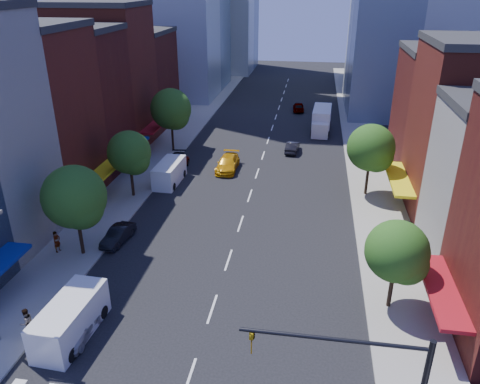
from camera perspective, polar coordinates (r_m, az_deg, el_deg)
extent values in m
plane|color=black|center=(27.62, -6.22, -21.67)|extent=(220.00, 220.00, 0.00)
cube|color=gray|center=(64.22, -7.97, 6.31)|extent=(5.00, 120.00, 0.15)
cube|color=gray|center=(61.96, 14.87, 5.03)|extent=(5.00, 120.00, 0.15)
cube|color=maroon|center=(48.60, -24.96, 8.09)|extent=(12.00, 9.00, 16.00)
cube|color=#4F1413|center=(55.73, -20.23, 10.20)|extent=(12.00, 8.00, 15.00)
cube|color=maroon|center=(62.92, -16.73, 13.09)|extent=(12.00, 9.00, 17.00)
cube|color=#4F1413|center=(71.83, -13.35, 13.14)|extent=(12.00, 10.00, 13.00)
cube|color=#4F1413|center=(56.12, 24.81, 8.48)|extent=(12.00, 10.00, 13.00)
cylinder|color=black|center=(18.42, 11.24, -17.19)|extent=(7.00, 0.16, 0.16)
imported|color=gold|center=(18.85, 1.49, -17.90)|extent=(0.22, 0.18, 1.10)
cylinder|color=black|center=(38.36, -18.94, -4.53)|extent=(0.28, 0.28, 3.92)
sphere|color=#1E4D16|center=(37.09, -19.55, -0.54)|extent=(4.80, 4.80, 4.80)
sphere|color=#1E4D16|center=(36.86, -18.79, -1.79)|extent=(3.36, 3.36, 3.36)
cylinder|color=black|center=(47.35, -13.05, 1.63)|extent=(0.28, 0.28, 3.64)
sphere|color=#1E4D16|center=(46.39, -13.36, 4.74)|extent=(4.20, 4.20, 4.20)
sphere|color=#1E4D16|center=(46.13, -12.73, 3.83)|extent=(2.94, 2.94, 2.94)
cylinder|color=black|center=(59.64, -8.25, 7.06)|extent=(0.28, 0.28, 4.20)
sphere|color=#1E4D16|center=(58.79, -8.43, 9.99)|extent=(5.00, 5.00, 5.00)
sphere|color=#1E4D16|center=(58.53, -7.90, 9.20)|extent=(3.50, 3.50, 3.50)
cylinder|color=black|center=(32.42, 17.98, -10.68)|extent=(0.28, 0.28, 3.36)
sphere|color=#1E4D16|center=(31.09, 18.58, -6.86)|extent=(4.00, 4.00, 4.00)
sphere|color=#1E4D16|center=(31.26, 19.60, -8.13)|extent=(2.80, 2.80, 2.80)
cylinder|color=black|center=(48.09, 15.27, 1.93)|extent=(0.28, 0.28, 3.92)
sphere|color=#1E4D16|center=(47.08, 15.66, 5.23)|extent=(4.60, 4.60, 4.60)
sphere|color=#1E4D16|center=(47.11, 16.32, 4.25)|extent=(3.22, 3.22, 3.22)
imported|color=#AAAAAF|center=(31.10, -19.09, -15.09)|extent=(1.81, 4.32, 1.46)
imported|color=black|center=(40.00, -14.65, -5.10)|extent=(1.83, 4.04, 1.29)
imported|color=#999999|center=(53.69, -8.09, 3.33)|extent=(2.63, 5.14, 1.39)
imported|color=black|center=(54.58, -7.79, 3.70)|extent=(2.48, 4.98, 1.39)
cube|color=silver|center=(30.93, -19.95, -14.39)|extent=(2.57, 5.78, 2.38)
cube|color=black|center=(29.38, -22.25, -16.31)|extent=(2.16, 1.25, 1.02)
cylinder|color=black|center=(30.74, -23.32, -17.22)|extent=(0.33, 0.88, 0.86)
cylinder|color=black|center=(29.75, -19.92, -18.17)|extent=(0.33, 0.88, 0.86)
cylinder|color=black|center=(33.13, -19.58, -13.15)|extent=(0.33, 0.88, 0.86)
cylinder|color=black|center=(32.21, -16.38, -13.86)|extent=(0.33, 0.88, 0.86)
cube|color=white|center=(50.30, -8.59, 2.35)|extent=(2.31, 5.45, 2.27)
cube|color=black|center=(48.39, -9.39, 1.80)|extent=(2.03, 1.13, 0.97)
cylinder|color=black|center=(49.32, -10.28, 0.81)|extent=(0.29, 0.83, 0.82)
cylinder|color=black|center=(48.69, -8.14, 0.65)|extent=(0.29, 0.83, 0.82)
cylinder|color=black|center=(52.48, -8.91, 2.39)|extent=(0.29, 0.83, 0.82)
cylinder|color=black|center=(51.89, -6.89, 2.26)|extent=(0.29, 0.83, 0.82)
imported|color=orange|center=(53.30, -1.51, 3.51)|extent=(2.21, 5.42, 1.57)
imported|color=black|center=(59.41, 6.40, 5.48)|extent=(1.73, 4.09, 1.31)
imported|color=#999999|center=(78.89, 7.15, 10.27)|extent=(1.99, 4.38, 1.46)
cube|color=silver|center=(68.68, 9.92, 8.74)|extent=(2.77, 6.74, 3.26)
cube|color=silver|center=(65.11, 9.72, 7.41)|extent=(2.33, 1.94, 2.04)
cylinder|color=black|center=(66.12, 8.74, 7.14)|extent=(0.35, 0.93, 0.92)
cylinder|color=black|center=(66.05, 10.69, 6.98)|extent=(0.35, 0.93, 0.92)
cylinder|color=black|center=(70.51, 9.00, 8.22)|extent=(0.35, 0.93, 0.92)
cylinder|color=black|center=(70.45, 10.83, 8.07)|extent=(0.35, 0.93, 0.92)
imported|color=#999999|center=(39.76, -21.43, -5.64)|extent=(0.57, 0.73, 1.77)
imported|color=#999999|center=(31.92, -24.59, -14.22)|extent=(0.99, 1.09, 1.82)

